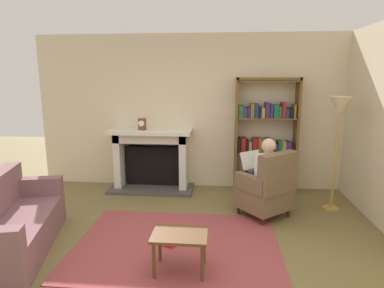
{
  "coord_description": "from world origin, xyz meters",
  "views": [
    {
      "loc": [
        0.5,
        -3.22,
        1.96
      ],
      "look_at": [
        0.1,
        1.2,
        1.05
      ],
      "focal_mm": 30.42,
      "sensor_mm": 36.0,
      "label": 1
    }
  ],
  "objects_px": {
    "fireplace": "(152,157)",
    "armchair_reading": "(268,189)",
    "sofa_floral": "(10,226)",
    "seated_reader": "(262,173)",
    "floor_lamp": "(339,115)",
    "bookshelf": "(265,140)",
    "mantel_clock": "(142,124)",
    "side_table": "(180,239)"
  },
  "relations": [
    {
      "from": "fireplace",
      "to": "armchair_reading",
      "type": "distance_m",
      "value": 2.18
    },
    {
      "from": "sofa_floral",
      "to": "seated_reader",
      "type": "bearing_deg",
      "value": -80.06
    },
    {
      "from": "sofa_floral",
      "to": "floor_lamp",
      "type": "bearing_deg",
      "value": -82.71
    },
    {
      "from": "bookshelf",
      "to": "floor_lamp",
      "type": "height_order",
      "value": "bookshelf"
    },
    {
      "from": "mantel_clock",
      "to": "seated_reader",
      "type": "xyz_separation_m",
      "value": [
        1.94,
        -0.89,
        -0.55
      ]
    },
    {
      "from": "seated_reader",
      "to": "sofa_floral",
      "type": "height_order",
      "value": "seated_reader"
    },
    {
      "from": "mantel_clock",
      "to": "bookshelf",
      "type": "bearing_deg",
      "value": 3.69
    },
    {
      "from": "bookshelf",
      "to": "seated_reader",
      "type": "bearing_deg",
      "value": -98.9
    },
    {
      "from": "armchair_reading",
      "to": "side_table",
      "type": "relative_size",
      "value": 1.73
    },
    {
      "from": "sofa_floral",
      "to": "bookshelf",
      "type": "bearing_deg",
      "value": -67.2
    },
    {
      "from": "seated_reader",
      "to": "side_table",
      "type": "relative_size",
      "value": 2.04
    },
    {
      "from": "mantel_clock",
      "to": "bookshelf",
      "type": "relative_size",
      "value": 0.1
    },
    {
      "from": "fireplace",
      "to": "seated_reader",
      "type": "height_order",
      "value": "seated_reader"
    },
    {
      "from": "armchair_reading",
      "to": "seated_reader",
      "type": "relative_size",
      "value": 0.85
    },
    {
      "from": "fireplace",
      "to": "armchair_reading",
      "type": "xyz_separation_m",
      "value": [
        1.89,
        -1.08,
        -0.15
      ]
    },
    {
      "from": "bookshelf",
      "to": "armchair_reading",
      "type": "relative_size",
      "value": 2.02
    },
    {
      "from": "seated_reader",
      "to": "side_table",
      "type": "height_order",
      "value": "seated_reader"
    },
    {
      "from": "seated_reader",
      "to": "side_table",
      "type": "distance_m",
      "value": 1.85
    },
    {
      "from": "side_table",
      "to": "floor_lamp",
      "type": "xyz_separation_m",
      "value": [
        2.07,
        1.8,
        1.08
      ]
    },
    {
      "from": "bookshelf",
      "to": "sofa_floral",
      "type": "distance_m",
      "value": 3.95
    },
    {
      "from": "bookshelf",
      "to": "fireplace",
      "type": "bearing_deg",
      "value": -179.0
    },
    {
      "from": "mantel_clock",
      "to": "armchair_reading",
      "type": "relative_size",
      "value": 0.2
    },
    {
      "from": "fireplace",
      "to": "mantel_clock",
      "type": "xyz_separation_m",
      "value": [
        -0.13,
        -0.1,
        0.6
      ]
    },
    {
      "from": "sofa_floral",
      "to": "mantel_clock",
      "type": "bearing_deg",
      "value": -38.71
    },
    {
      "from": "floor_lamp",
      "to": "seated_reader",
      "type": "bearing_deg",
      "value": -166.13
    },
    {
      "from": "mantel_clock",
      "to": "sofa_floral",
      "type": "distance_m",
      "value": 2.58
    },
    {
      "from": "side_table",
      "to": "armchair_reading",
      "type": "bearing_deg",
      "value": 53.61
    },
    {
      "from": "fireplace",
      "to": "floor_lamp",
      "type": "distance_m",
      "value": 3.11
    },
    {
      "from": "seated_reader",
      "to": "bookshelf",
      "type": "bearing_deg",
      "value": -138.43
    },
    {
      "from": "fireplace",
      "to": "side_table",
      "type": "height_order",
      "value": "fireplace"
    },
    {
      "from": "sofa_floral",
      "to": "floor_lamp",
      "type": "height_order",
      "value": "floor_lamp"
    },
    {
      "from": "bookshelf",
      "to": "sofa_floral",
      "type": "relative_size",
      "value": 1.07
    },
    {
      "from": "bookshelf",
      "to": "armchair_reading",
      "type": "height_order",
      "value": "bookshelf"
    },
    {
      "from": "armchair_reading",
      "to": "mantel_clock",
      "type": "bearing_deg",
      "value": -65.41
    },
    {
      "from": "seated_reader",
      "to": "fireplace",
      "type": "bearing_deg",
      "value": -68.19
    },
    {
      "from": "bookshelf",
      "to": "sofa_floral",
      "type": "xyz_separation_m",
      "value": [
        -3.11,
        -2.35,
        -0.59
      ]
    },
    {
      "from": "sofa_floral",
      "to": "fireplace",
      "type": "bearing_deg",
      "value": -40.47
    },
    {
      "from": "mantel_clock",
      "to": "seated_reader",
      "type": "height_order",
      "value": "mantel_clock"
    },
    {
      "from": "fireplace",
      "to": "side_table",
      "type": "relative_size",
      "value": 2.62
    },
    {
      "from": "bookshelf",
      "to": "seated_reader",
      "type": "distance_m",
      "value": 1.08
    },
    {
      "from": "mantel_clock",
      "to": "floor_lamp",
      "type": "height_order",
      "value": "floor_lamp"
    },
    {
      "from": "mantel_clock",
      "to": "seated_reader",
      "type": "bearing_deg",
      "value": -24.56
    }
  ]
}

